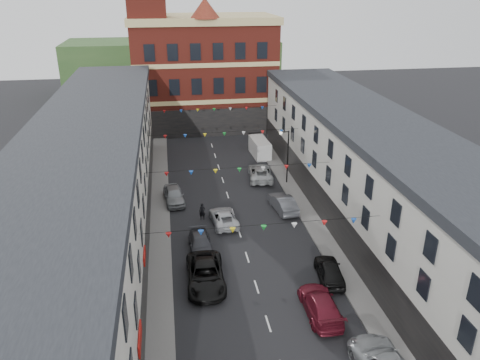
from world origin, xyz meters
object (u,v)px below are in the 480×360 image
car_right_f (260,172)px  moving_car (224,217)px  car_right_c (320,304)px  car_right_d (330,271)px  street_lamp (286,150)px  car_right_e (283,203)px  car_left_d (201,244)px  pedestrian (202,212)px  car_left_e (174,195)px  white_van (260,148)px  car_left_c (206,274)px

car_right_f → moving_car: car_right_f is taller
car_right_c → car_right_d: (1.90, 3.67, -0.00)m
street_lamp → car_right_f: (-2.35, 1.73, -3.15)m
car_right_d → car_right_e: size_ratio=0.93×
car_left_d → moving_car: (2.45, 4.34, -0.00)m
moving_car → street_lamp: bearing=-138.7°
car_right_c → moving_car: size_ratio=1.10×
car_right_c → moving_car: 14.29m
pedestrian → car_left_e: bearing=135.1°
car_right_d → car_right_e: car_right_e is taller
car_left_d → white_van: bearing=64.8°
white_van → pedestrian: size_ratio=2.97×
car_right_f → white_van: white_van is taller
car_right_e → pedestrian: bearing=-2.1°
car_left_c → car_left_d: bearing=91.4°
street_lamp → white_van: (-0.95, 9.15, -2.85)m
car_right_e → white_van: bearing=-100.2°
street_lamp → moving_car: size_ratio=1.29×
car_left_d → car_left_e: (-1.90, 9.57, 0.13)m
car_right_c → car_right_e: car_right_e is taller
car_right_c → white_van: white_van is taller
white_van → car_right_e: bearing=-96.2°
car_right_e → moving_car: (-5.96, -1.84, -0.12)m
car_right_c → car_right_e: 15.36m
car_right_d → car_right_c: bearing=70.1°
pedestrian → car_right_f: bearing=63.9°
car_right_f → car_left_c: bearing=73.9°
street_lamp → car_right_e: street_lamp is taller
moving_car → pedestrian: (-1.85, 1.13, 0.16)m
car_left_d → pedestrian: (0.60, 5.47, 0.16)m
street_lamp → moving_car: 11.63m
street_lamp → car_left_d: 16.37m
car_right_c → car_right_e: bearing=-94.0°
car_right_e → street_lamp: bearing=-112.9°
car_right_e → car_left_c: bearing=44.8°
car_right_c → moving_car: (-4.75, 13.48, -0.10)m
car_left_d → moving_car: 4.98m
car_left_c → street_lamp: bearing=60.6°
car_left_d → car_left_e: car_left_e is taller
street_lamp → car_right_d: street_lamp is taller
street_lamp → car_right_c: street_lamp is taller
car_left_d → car_left_c: bearing=-92.1°
car_left_c → car_left_e: (-1.90, 14.19, -0.03)m
moving_car → car_right_e: bearing=-167.9°
car_left_e → car_right_e: (10.31, -3.39, -0.01)m
car_left_c → pedestrian: bearing=88.0°
street_lamp → pedestrian: 12.21m
street_lamp → car_left_d: street_lamp is taller
car_right_d → moving_car: (-6.65, 9.80, -0.10)m
street_lamp → white_van: street_lamp is taller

